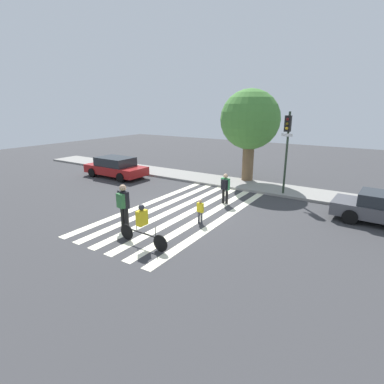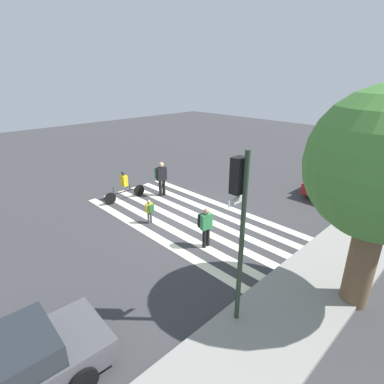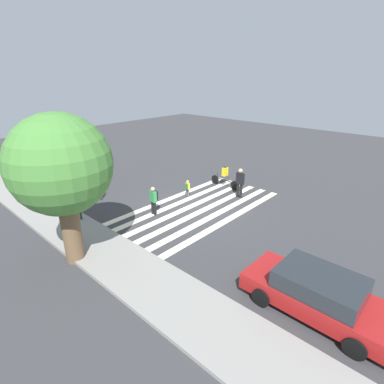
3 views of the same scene
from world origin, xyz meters
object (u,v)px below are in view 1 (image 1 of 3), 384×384
object	(u,v)px
street_tree	(250,121)
pedestrian_child_with_backpack	(123,203)
car_parked_silver_sedan	(116,167)
pedestrian_adult_blue_shirt	(225,186)
pedestrian_adult_yellow_jacket	(200,209)
traffic_light	(287,138)
cyclist_mid_street	(142,223)

from	to	relation	value
street_tree	pedestrian_child_with_backpack	bearing A→B (deg)	-96.63
car_parked_silver_sedan	pedestrian_child_with_backpack	bearing A→B (deg)	-40.84
pedestrian_adult_blue_shirt	pedestrian_adult_yellow_jacket	bearing A→B (deg)	-73.64
traffic_light	car_parked_silver_sedan	xyz separation A→B (m)	(-11.45, -1.79, -2.52)
pedestrian_child_with_backpack	pedestrian_adult_yellow_jacket	bearing A→B (deg)	54.33
pedestrian_adult_blue_shirt	cyclist_mid_street	xyz separation A→B (m)	(-0.30, -5.99, -0.08)
pedestrian_adult_yellow_jacket	pedestrian_adult_blue_shirt	xyz separation A→B (m)	(-0.34, 3.00, 0.30)
traffic_light	pedestrian_child_with_backpack	world-z (taller)	traffic_light
cyclist_mid_street	pedestrian_child_with_backpack	bearing A→B (deg)	157.72
cyclist_mid_street	car_parked_silver_sedan	distance (m)	11.57
pedestrian_adult_yellow_jacket	car_parked_silver_sedan	distance (m)	10.55
pedestrian_child_with_backpack	pedestrian_adult_blue_shirt	world-z (taller)	pedestrian_child_with_backpack
pedestrian_child_with_backpack	pedestrian_adult_yellow_jacket	world-z (taller)	pedestrian_child_with_backpack
pedestrian_child_with_backpack	cyclist_mid_street	bearing A→B (deg)	-12.79
street_tree	traffic_light	bearing A→B (deg)	-33.84
street_tree	car_parked_silver_sedan	size ratio (longest dim) A/B	1.29
street_tree	pedestrian_adult_blue_shirt	world-z (taller)	street_tree
pedestrian_child_with_backpack	street_tree	bearing A→B (deg)	95.44
pedestrian_child_with_backpack	cyclist_mid_street	distance (m)	1.95
street_tree	pedestrian_adult_blue_shirt	xyz separation A→B (m)	(0.87, -5.03, -3.09)
street_tree	pedestrian_child_with_backpack	size ratio (longest dim) A/B	3.22
traffic_light	street_tree	world-z (taller)	street_tree
pedestrian_adult_yellow_jacket	cyclist_mid_street	distance (m)	3.07
traffic_light	cyclist_mid_street	world-z (taller)	traffic_light
traffic_light	cyclist_mid_street	distance (m)	9.63
street_tree	pedestrian_adult_blue_shirt	bearing A→B (deg)	-80.15
street_tree	cyclist_mid_street	bearing A→B (deg)	-87.02
street_tree	pedestrian_child_with_backpack	world-z (taller)	street_tree
pedestrian_child_with_backpack	cyclist_mid_street	xyz separation A→B (m)	(1.76, -0.82, -0.23)
car_parked_silver_sedan	traffic_light	bearing A→B (deg)	9.41
pedestrian_adult_yellow_jacket	car_parked_silver_sedan	bearing A→B (deg)	-12.21
traffic_light	pedestrian_adult_blue_shirt	size ratio (longest dim) A/B	2.91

